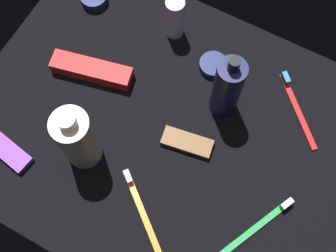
% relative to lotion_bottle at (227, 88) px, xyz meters
% --- Properties ---
extents(ground_plane, '(0.84, 0.64, 0.01)m').
position_rel_lotion_bottle_xyz_m(ground_plane, '(-0.07, -0.11, -0.09)').
color(ground_plane, black).
extents(lotion_bottle, '(0.06, 0.06, 0.19)m').
position_rel_lotion_bottle_xyz_m(lotion_bottle, '(0.00, 0.00, 0.00)').
color(lotion_bottle, '#1B1E50').
rests_on(lotion_bottle, ground_plane).
extents(bodywash_bottle, '(0.07, 0.07, 0.19)m').
position_rel_lotion_bottle_xyz_m(bodywash_bottle, '(-0.20, -0.23, -0.00)').
color(bodywash_bottle, silver).
rests_on(bodywash_bottle, ground_plane).
extents(deodorant_stick, '(0.04, 0.04, 0.11)m').
position_rel_lotion_bottle_xyz_m(deodorant_stick, '(-0.18, 0.11, -0.03)').
color(deodorant_stick, silver).
rests_on(deodorant_stick, ground_plane).
extents(toothbrush_red, '(0.14, 0.14, 0.02)m').
position_rel_lotion_bottle_xyz_m(toothbrush_red, '(0.14, 0.07, -0.08)').
color(toothbrush_red, red).
rests_on(toothbrush_red, ground_plane).
extents(toothbrush_green, '(0.09, 0.17, 0.02)m').
position_rel_lotion_bottle_xyz_m(toothbrush_green, '(0.17, -0.19, -0.08)').
color(toothbrush_green, green).
rests_on(toothbrush_green, ground_plane).
extents(toothbrush_orange, '(0.15, 0.12, 0.02)m').
position_rel_lotion_bottle_xyz_m(toothbrush_orange, '(-0.05, -0.27, -0.08)').
color(toothbrush_orange, orange).
rests_on(toothbrush_orange, ground_plane).
extents(toothpaste_box_red, '(0.18, 0.08, 0.03)m').
position_rel_lotion_bottle_xyz_m(toothpaste_box_red, '(-0.28, -0.07, -0.07)').
color(toothpaste_box_red, red).
rests_on(toothpaste_box_red, ground_plane).
extents(snack_bar_purple, '(0.11, 0.06, 0.01)m').
position_rel_lotion_bottle_xyz_m(snack_bar_purple, '(-0.34, -0.30, -0.08)').
color(snack_bar_purple, purple).
rests_on(snack_bar_purple, ground_plane).
extents(snack_bar_brown, '(0.11, 0.06, 0.01)m').
position_rel_lotion_bottle_xyz_m(snack_bar_brown, '(-0.03, -0.11, -0.08)').
color(snack_bar_brown, brown).
rests_on(snack_bar_brown, ground_plane).
extents(cream_tin_right, '(0.06, 0.06, 0.02)m').
position_rel_lotion_bottle_xyz_m(cream_tin_right, '(-0.06, 0.07, -0.08)').
color(cream_tin_right, navy).
rests_on(cream_tin_right, ground_plane).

